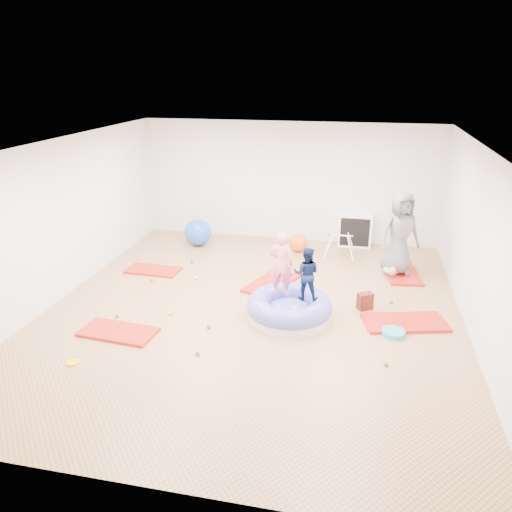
# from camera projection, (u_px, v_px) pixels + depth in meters

# --- Properties ---
(room) EXTENTS (7.01, 8.01, 2.81)m
(room) POSITION_uv_depth(u_px,v_px,m) (252.00, 234.00, 8.10)
(room) COLOR tan
(room) RESTS_ON ground
(gym_mat_front_left) EXTENTS (1.24, 0.70, 0.05)m
(gym_mat_front_left) POSITION_uv_depth(u_px,v_px,m) (118.00, 332.00, 7.86)
(gym_mat_front_left) COLOR red
(gym_mat_front_left) RESTS_ON ground
(gym_mat_mid_left) EXTENTS (1.10, 0.58, 0.05)m
(gym_mat_mid_left) POSITION_uv_depth(u_px,v_px,m) (153.00, 270.00, 10.26)
(gym_mat_mid_left) COLOR red
(gym_mat_mid_left) RESTS_ON ground
(gym_mat_center_back) EXTENTS (1.03, 1.41, 0.05)m
(gym_mat_center_back) POSITION_uv_depth(u_px,v_px,m) (271.00, 283.00, 9.64)
(gym_mat_center_back) COLOR red
(gym_mat_center_back) RESTS_ON ground
(gym_mat_right) EXTENTS (1.45, 0.98, 0.06)m
(gym_mat_right) POSITION_uv_depth(u_px,v_px,m) (405.00, 322.00, 8.14)
(gym_mat_right) COLOR red
(gym_mat_right) RESTS_ON ground
(gym_mat_rear_right) EXTENTS (0.80, 1.35, 0.05)m
(gym_mat_rear_right) POSITION_uv_depth(u_px,v_px,m) (401.00, 273.00, 10.13)
(gym_mat_rear_right) COLOR red
(gym_mat_rear_right) RESTS_ON ground
(inflatable_cushion) EXTENTS (1.43, 1.43, 0.45)m
(inflatable_cushion) POSITION_uv_depth(u_px,v_px,m) (289.00, 308.00, 8.29)
(inflatable_cushion) COLOR silver
(inflatable_cushion) RESTS_ON ground
(child_pink) EXTENTS (0.41, 0.28, 1.09)m
(child_pink) POSITION_uv_depth(u_px,v_px,m) (281.00, 261.00, 8.17)
(child_pink) COLOR #FD6C7B
(child_pink) RESTS_ON inflatable_cushion
(child_navy) EXTENTS (0.44, 0.34, 0.90)m
(child_navy) POSITION_uv_depth(u_px,v_px,m) (306.00, 271.00, 8.03)
(child_navy) COLOR #0B1735
(child_navy) RESTS_ON inflatable_cushion
(adult_caregiver) EXTENTS (0.96, 0.83, 1.66)m
(adult_caregiver) POSITION_uv_depth(u_px,v_px,m) (400.00, 233.00, 9.78)
(adult_caregiver) COLOR slate
(adult_caregiver) RESTS_ON gym_mat_rear_right
(infant) EXTENTS (0.35, 0.35, 0.21)m
(infant) POSITION_uv_depth(u_px,v_px,m) (392.00, 270.00, 9.94)
(infant) COLOR #C2E3F6
(infant) RESTS_ON gym_mat_rear_right
(ball_pit_balls) EXTENTS (4.62, 3.55, 0.07)m
(ball_pit_balls) POSITION_uv_depth(u_px,v_px,m) (219.00, 306.00, 8.69)
(ball_pit_balls) COLOR blue
(ball_pit_balls) RESTS_ON ground
(exercise_ball_blue) EXTENTS (0.63, 0.63, 0.63)m
(exercise_ball_blue) POSITION_uv_depth(u_px,v_px,m) (198.00, 232.00, 11.67)
(exercise_ball_blue) COLOR blue
(exercise_ball_blue) RESTS_ON ground
(exercise_ball_orange) EXTENTS (0.40, 0.40, 0.40)m
(exercise_ball_orange) POSITION_uv_depth(u_px,v_px,m) (299.00, 243.00, 11.31)
(exercise_ball_orange) COLOR #DB5E16
(exercise_ball_orange) RESTS_ON ground
(infant_play_gym) EXTENTS (0.67, 0.64, 0.51)m
(infant_play_gym) POSITION_uv_depth(u_px,v_px,m) (340.00, 242.00, 10.93)
(infant_play_gym) COLOR white
(infant_play_gym) RESTS_ON ground
(cube_shelf) EXTENTS (0.77, 0.38, 0.77)m
(cube_shelf) POSITION_uv_depth(u_px,v_px,m) (355.00, 230.00, 11.61)
(cube_shelf) COLOR white
(cube_shelf) RESTS_ON ground
(balance_disc) EXTENTS (0.37, 0.37, 0.08)m
(balance_disc) POSITION_uv_depth(u_px,v_px,m) (393.00, 333.00, 7.80)
(balance_disc) COLOR teal
(balance_disc) RESTS_ON ground
(backpack) EXTENTS (0.30, 0.27, 0.30)m
(backpack) POSITION_uv_depth(u_px,v_px,m) (365.00, 301.00, 8.61)
(backpack) COLOR maroon
(backpack) RESTS_ON ground
(yellow_toy) EXTENTS (0.18, 0.18, 0.03)m
(yellow_toy) POSITION_uv_depth(u_px,v_px,m) (73.00, 363.00, 7.06)
(yellow_toy) COLOR #FFCC01
(yellow_toy) RESTS_ON ground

